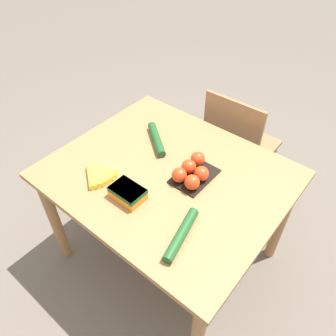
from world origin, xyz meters
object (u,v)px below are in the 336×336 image
Objects in this scene: chair at (237,146)px; cucumber_far at (181,234)px; banana_bunch at (98,173)px; cucumber_near at (156,139)px; carrot_bag at (128,192)px; tomato_pack at (192,172)px.

chair is 1.04m from cucumber_far.
cucumber_near is at bearing 82.46° from banana_bunch.
chair is at bearing 86.58° from carrot_bag.
banana_bunch is 0.53m from cucumber_far.
cucumber_far is at bearing 104.76° from chair.
chair is at bearing 73.97° from banana_bunch.
cucumber_far is at bearing -3.32° from carrot_bag.
chair reaches higher than carrot_bag.
banana_bunch is 0.73× the size of tomato_pack.
cucumber_near is at bearing 112.85° from carrot_bag.
carrot_bag is at bearing -1.66° from banana_bunch.
tomato_pack is 0.32m from carrot_bag.
carrot_bag is at bearing -117.53° from tomato_pack.
banana_bunch is at bearing 178.34° from carrot_bag.
chair is 3.73× the size of tomato_pack.
carrot_bag is 0.32m from cucumber_far.
tomato_pack is at bearing 97.50° from chair.
tomato_pack is (0.09, -0.65, 0.31)m from chair.
chair reaches higher than cucumber_near.
tomato_pack is at bearing 37.83° from banana_bunch.
carrot_bag is at bearing 85.93° from chair.
tomato_pack reaches higher than carrot_bag.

